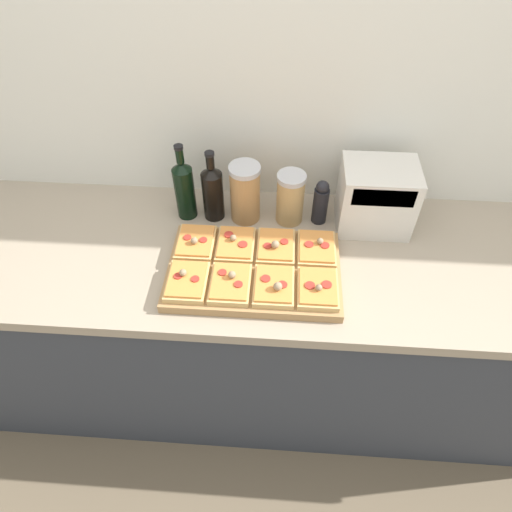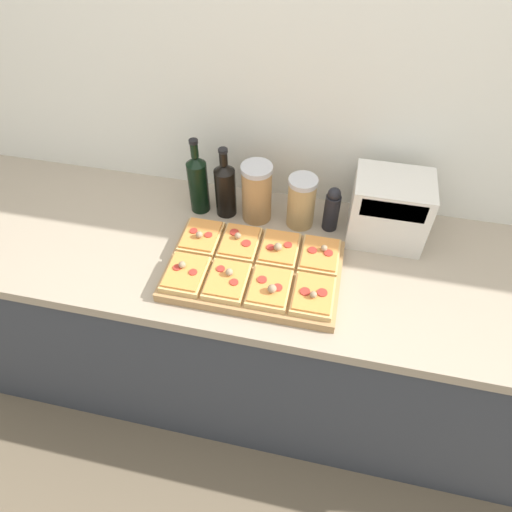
{
  "view_description": "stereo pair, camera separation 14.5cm",
  "coord_description": "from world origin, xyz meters",
  "px_view_note": "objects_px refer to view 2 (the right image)",
  "views": [
    {
      "loc": [
        -0.0,
        -0.73,
        2.01
      ],
      "look_at": [
        -0.07,
        0.26,
        0.94
      ],
      "focal_mm": 32.0,
      "sensor_mm": 36.0,
      "label": 1
    },
    {
      "loc": [
        0.14,
        -0.71,
        2.01
      ],
      "look_at": [
        -0.07,
        0.26,
        0.94
      ],
      "focal_mm": 32.0,
      "sensor_mm": 36.0,
      "label": 2
    }
  ],
  "objects_px": {
    "olive_oil_bottle": "(198,182)",
    "grain_jar_short": "(301,202)",
    "grain_jar_tall": "(257,192)",
    "pepper_mill": "(332,209)",
    "wine_bottle": "(225,188)",
    "toaster_oven": "(389,209)",
    "cutting_board": "(254,270)"
  },
  "relations": [
    {
      "from": "olive_oil_bottle",
      "to": "grain_jar_tall",
      "type": "height_order",
      "value": "olive_oil_bottle"
    },
    {
      "from": "wine_bottle",
      "to": "toaster_oven",
      "type": "relative_size",
      "value": 0.99
    },
    {
      "from": "cutting_board",
      "to": "olive_oil_bottle",
      "type": "distance_m",
      "value": 0.39
    },
    {
      "from": "grain_jar_tall",
      "to": "pepper_mill",
      "type": "xyz_separation_m",
      "value": [
        0.26,
        0.0,
        -0.03
      ]
    },
    {
      "from": "grain_jar_short",
      "to": "wine_bottle",
      "type": "bearing_deg",
      "value": 180.0
    },
    {
      "from": "grain_jar_short",
      "to": "grain_jar_tall",
      "type": "bearing_deg",
      "value": -180.0
    },
    {
      "from": "olive_oil_bottle",
      "to": "pepper_mill",
      "type": "height_order",
      "value": "olive_oil_bottle"
    },
    {
      "from": "olive_oil_bottle",
      "to": "pepper_mill",
      "type": "distance_m",
      "value": 0.47
    },
    {
      "from": "grain_jar_short",
      "to": "toaster_oven",
      "type": "xyz_separation_m",
      "value": [
        0.29,
        -0.0,
        0.02
      ]
    },
    {
      "from": "grain_jar_tall",
      "to": "pepper_mill",
      "type": "bearing_deg",
      "value": 0.0
    },
    {
      "from": "cutting_board",
      "to": "wine_bottle",
      "type": "relative_size",
      "value": 2.02
    },
    {
      "from": "grain_jar_short",
      "to": "pepper_mill",
      "type": "relative_size",
      "value": 1.12
    },
    {
      "from": "grain_jar_tall",
      "to": "toaster_oven",
      "type": "bearing_deg",
      "value": -0.11
    },
    {
      "from": "olive_oil_bottle",
      "to": "grain_jar_tall",
      "type": "bearing_deg",
      "value": -0.0
    },
    {
      "from": "cutting_board",
      "to": "wine_bottle",
      "type": "distance_m",
      "value": 0.33
    },
    {
      "from": "cutting_board",
      "to": "grain_jar_short",
      "type": "xyz_separation_m",
      "value": [
        0.11,
        0.27,
        0.08
      ]
    },
    {
      "from": "grain_jar_short",
      "to": "toaster_oven",
      "type": "bearing_deg",
      "value": -0.17
    },
    {
      "from": "cutting_board",
      "to": "grain_jar_tall",
      "type": "bearing_deg",
      "value": 100.47
    },
    {
      "from": "wine_bottle",
      "to": "cutting_board",
      "type": "bearing_deg",
      "value": -58.97
    },
    {
      "from": "wine_bottle",
      "to": "toaster_oven",
      "type": "xyz_separation_m",
      "value": [
        0.56,
        -0.0,
        0.01
      ]
    },
    {
      "from": "wine_bottle",
      "to": "grain_jar_tall",
      "type": "relative_size",
      "value": 1.23
    },
    {
      "from": "pepper_mill",
      "to": "toaster_oven",
      "type": "bearing_deg",
      "value": -0.26
    },
    {
      "from": "wine_bottle",
      "to": "toaster_oven",
      "type": "height_order",
      "value": "wine_bottle"
    },
    {
      "from": "olive_oil_bottle",
      "to": "grain_jar_short",
      "type": "xyz_separation_m",
      "value": [
        0.37,
        0.0,
        -0.02
      ]
    },
    {
      "from": "wine_bottle",
      "to": "pepper_mill",
      "type": "relative_size",
      "value": 1.57
    },
    {
      "from": "wine_bottle",
      "to": "pepper_mill",
      "type": "distance_m",
      "value": 0.38
    },
    {
      "from": "pepper_mill",
      "to": "toaster_oven",
      "type": "relative_size",
      "value": 0.63
    },
    {
      "from": "grain_jar_short",
      "to": "toaster_oven",
      "type": "height_order",
      "value": "toaster_oven"
    },
    {
      "from": "grain_jar_tall",
      "to": "grain_jar_short",
      "type": "xyz_separation_m",
      "value": [
        0.16,
        0.0,
        -0.01
      ]
    },
    {
      "from": "olive_oil_bottle",
      "to": "grain_jar_tall",
      "type": "relative_size",
      "value": 1.32
    },
    {
      "from": "wine_bottle",
      "to": "pepper_mill",
      "type": "bearing_deg",
      "value": -0.0
    },
    {
      "from": "grain_jar_tall",
      "to": "cutting_board",
      "type": "bearing_deg",
      "value": -79.53
    }
  ]
}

